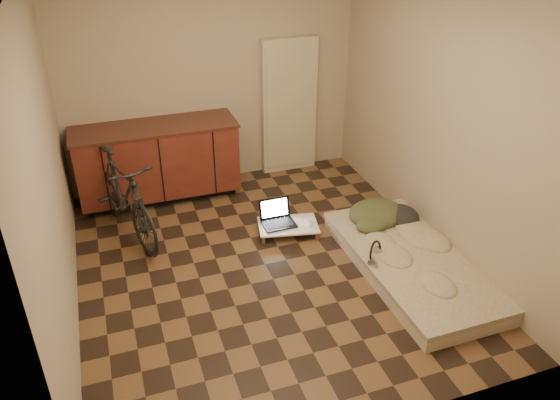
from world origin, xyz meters
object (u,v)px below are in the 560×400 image
object	(u,v)px
laptop	(277,218)
lap_desk	(288,225)
futon	(412,263)
bicycle	(123,192)

from	to	relation	value
laptop	lap_desk	bearing A→B (deg)	-39.53
futon	laptop	distance (m)	1.47
futon	laptop	size ratio (longest dim) A/B	5.86
lap_desk	laptop	world-z (taller)	laptop
futon	lap_desk	xyz separation A→B (m)	(-0.89, 1.02, 0.00)
laptop	futon	bearing A→B (deg)	-48.61
lap_desk	bicycle	bearing A→B (deg)	173.15
bicycle	lap_desk	xyz separation A→B (m)	(1.61, -0.54, -0.42)
futon	bicycle	bearing A→B (deg)	147.89
bicycle	laptop	size ratio (longest dim) A/B	4.56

